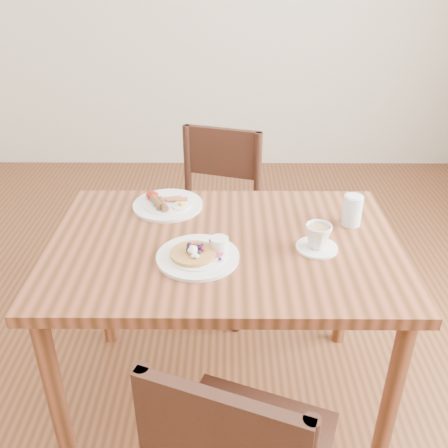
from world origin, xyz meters
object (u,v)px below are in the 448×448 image
at_px(chair_far, 214,214).
at_px(teacup_saucer, 318,238).
at_px(dining_table, 224,266).
at_px(water_glass, 352,210).
at_px(breakfast_plate, 167,204).
at_px(pancake_plate, 199,254).

height_order(chair_far, teacup_saucer, chair_far).
bearing_deg(chair_far, dining_table, 110.95).
relative_size(dining_table, chair_far, 1.36).
relative_size(teacup_saucer, water_glass, 1.25).
height_order(dining_table, breakfast_plate, breakfast_plate).
bearing_deg(water_glass, teacup_saucer, -131.52).
relative_size(chair_far, teacup_saucer, 6.29).
bearing_deg(chair_far, teacup_saucer, 133.38).
bearing_deg(dining_table, breakfast_plate, 130.85).
xyz_separation_m(pancake_plate, water_glass, (0.54, 0.23, 0.04)).
distance_m(breakfast_plate, teacup_saucer, 0.61).
xyz_separation_m(breakfast_plate, teacup_saucer, (0.54, -0.30, 0.03)).
relative_size(chair_far, water_glass, 7.87).
xyz_separation_m(dining_table, chair_far, (-0.05, 0.68, -0.16)).
relative_size(breakfast_plate, teacup_saucer, 1.93).
xyz_separation_m(chair_far, pancake_plate, (-0.03, -0.78, 0.27)).
xyz_separation_m(dining_table, teacup_saucer, (0.31, -0.04, 0.14)).
bearing_deg(chair_far, pancake_plate, 104.51).
bearing_deg(pancake_plate, water_glass, 22.90).
bearing_deg(breakfast_plate, pancake_plate, -68.17).
bearing_deg(pancake_plate, dining_table, 51.66).
height_order(chair_far, breakfast_plate, chair_far).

